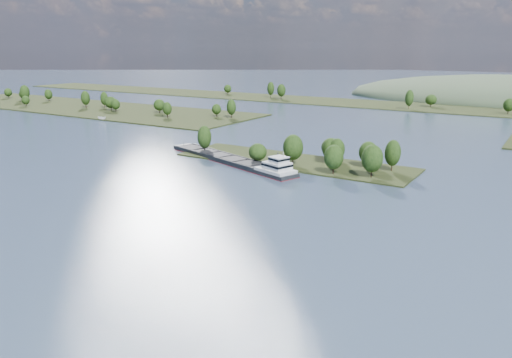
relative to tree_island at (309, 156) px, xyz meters
The scene contains 6 objects.
ground 59.41m from the tree_island, 97.33° to the right, with size 1800.00×1800.00×0.00m, color #344559.
tree_island is the anchor object (origin of this frame).
left_bank 249.65m from the tree_island, 161.00° to the left, with size 300.00×80.00×15.67m.
back_shoreline 221.06m from the tree_island, 89.82° to the left, with size 900.00×60.00×15.68m.
cargo_barge 29.35m from the tree_island, 151.80° to the right, with size 74.15×32.32×10.18m.
motorboat 174.43m from the tree_island, 165.93° to the left, with size 2.54×6.74×2.60m, color white.
Camera 1 is at (93.38, 0.91, 46.73)m, focal length 35.00 mm.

